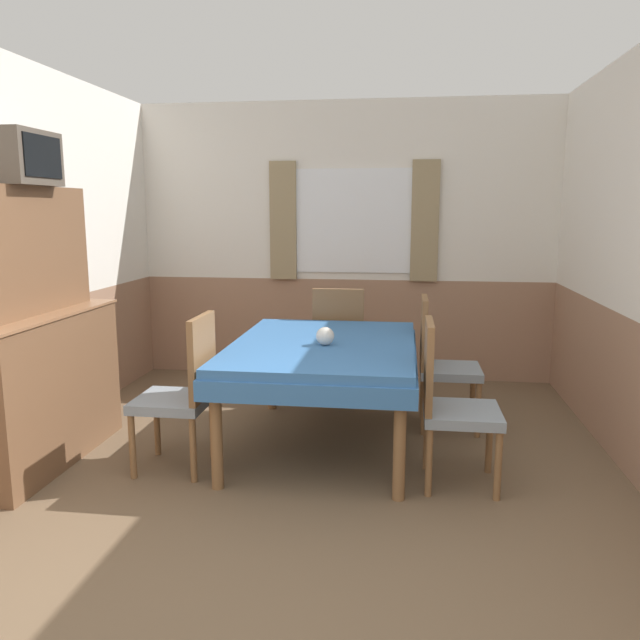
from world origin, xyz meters
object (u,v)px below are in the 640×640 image
at_px(dining_table, 324,357).
at_px(chair_right_far, 440,360).
at_px(chair_right_near, 449,400).
at_px(sideboard, 34,350).
at_px(tv, 21,158).
at_px(vase, 325,336).
at_px(chair_head_window, 340,342).
at_px(chair_left_near, 184,389).

height_order(dining_table, chair_right_far, chair_right_far).
bearing_deg(chair_right_near, sideboard, -89.65).
xyz_separation_m(dining_table, sideboard, (-1.77, -0.51, 0.11)).
bearing_deg(sideboard, dining_table, 16.17).
relative_size(chair_right_far, tv, 2.10).
xyz_separation_m(sideboard, tv, (0.02, 0.00, 1.17)).
height_order(chair_right_near, chair_right_far, same).
distance_m(chair_right_near, vase, 0.92).
relative_size(chair_head_window, chair_left_near, 1.00).
relative_size(dining_table, vase, 14.08).
relative_size(dining_table, chair_left_near, 1.73).
bearing_deg(tv, vase, 13.22).
height_order(chair_head_window, vase, chair_head_window).
bearing_deg(chair_right_near, dining_table, -121.78).
relative_size(chair_left_near, vase, 8.12).
distance_m(chair_right_far, sideboard, 2.78).
xyz_separation_m(chair_right_near, chair_right_far, (0.00, 1.00, 0.00)).
xyz_separation_m(chair_left_near, vase, (0.83, 0.40, 0.28)).
xyz_separation_m(chair_right_near, sideboard, (-2.58, -0.02, 0.22)).
distance_m(chair_head_window, chair_right_near, 1.73).
distance_m(chair_head_window, tv, 2.72).
bearing_deg(chair_head_window, chair_left_near, -117.72).
relative_size(dining_table, sideboard, 0.97).
xyz_separation_m(chair_head_window, sideboard, (-1.77, -1.55, 0.22)).
bearing_deg(chair_left_near, tv, 90.81).
bearing_deg(chair_right_near, chair_left_near, -90.00).
xyz_separation_m(chair_right_far, vase, (-0.78, -0.59, 0.28)).
relative_size(sideboard, vase, 14.54).
xyz_separation_m(chair_left_near, sideboard, (-0.97, -0.02, 0.22)).
height_order(dining_table, sideboard, sideboard).
height_order(chair_right_near, sideboard, sideboard).
bearing_deg(dining_table, vase, -76.28).
relative_size(dining_table, chair_right_far, 1.73).
distance_m(dining_table, chair_right_near, 0.95).
relative_size(chair_head_window, chair_right_near, 1.00).
bearing_deg(sideboard, chair_left_near, 0.94).
bearing_deg(chair_right_near, chair_head_window, -152.28).
xyz_separation_m(chair_head_window, tv, (-1.75, -1.54, 1.40)).
relative_size(chair_left_near, tv, 2.10).
relative_size(chair_right_near, tv, 2.10).
bearing_deg(dining_table, chair_right_far, 31.78).
xyz_separation_m(chair_right_near, tv, (-2.56, -0.01, 1.40)).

